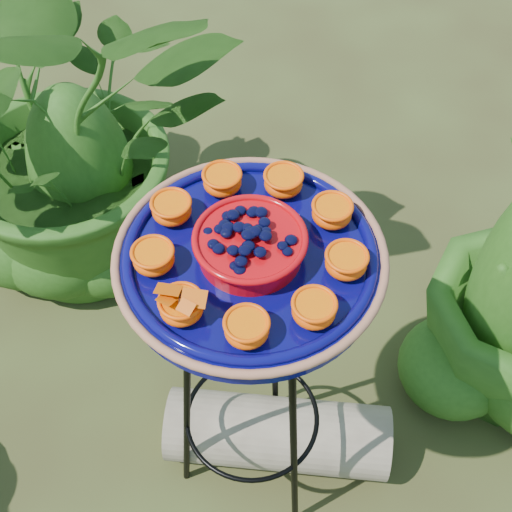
% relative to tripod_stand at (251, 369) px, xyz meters
% --- Properties ---
extents(ground_plane, '(20.00, 20.00, 0.00)m').
position_rel_tripod_stand_xyz_m(ground_plane, '(-0.12, -0.07, -0.50)').
color(ground_plane, '#312815').
rests_on(ground_plane, ground).
extents(tripod_stand, '(0.31, 0.32, 0.82)m').
position_rel_tripod_stand_xyz_m(tripod_stand, '(0.00, 0.00, 0.00)').
color(tripod_stand, black).
rests_on(tripod_stand, ground).
extents(feeder_dish, '(0.44, 0.44, 0.10)m').
position_rel_tripod_stand_xyz_m(feeder_dish, '(-0.00, -0.00, 0.36)').
color(feeder_dish, '#07064F').
rests_on(feeder_dish, tripod_stand).
extents(driftwood_log, '(0.57, 0.32, 0.18)m').
position_rel_tripod_stand_xyz_m(driftwood_log, '(0.04, 0.07, -0.41)').
color(driftwood_log, gray).
rests_on(driftwood_log, ground).
extents(shrub_back_left, '(1.15, 1.11, 0.98)m').
position_rel_tripod_stand_xyz_m(shrub_back_left, '(-0.71, 0.49, -0.01)').
color(shrub_back_left, '#244D14').
rests_on(shrub_back_left, ground).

